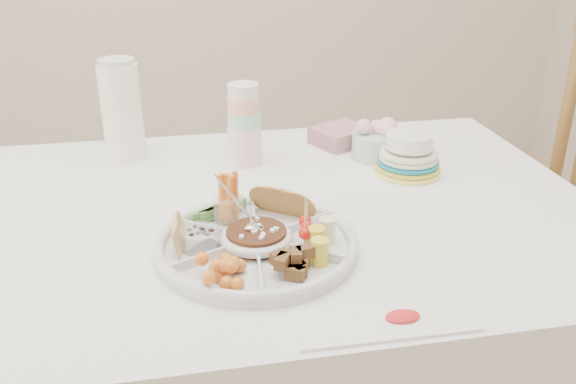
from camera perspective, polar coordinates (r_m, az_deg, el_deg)
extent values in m
cube|color=white|center=(1.55, -2.75, -14.17)|extent=(1.52, 1.02, 0.76)
cube|color=brown|center=(1.83, 24.06, -3.15)|extent=(0.58, 0.58, 1.11)
cylinder|color=silver|center=(1.16, -2.96, -4.59)|extent=(0.50, 0.50, 0.04)
cylinder|color=black|center=(1.16, -2.97, -4.27)|extent=(0.15, 0.15, 0.04)
cylinder|color=silver|center=(1.54, -4.14, 6.83)|extent=(0.09, 0.09, 0.24)
cylinder|color=white|center=(1.62, -15.30, 7.49)|extent=(0.13, 0.13, 0.27)
cylinder|color=#A9CEB7|center=(1.62, 8.40, 4.93)|extent=(0.15, 0.15, 0.10)
cube|color=#B47383|center=(1.71, 4.95, 5.27)|extent=(0.18, 0.17, 0.05)
cylinder|color=gold|center=(1.53, 11.22, 3.59)|extent=(0.20, 0.20, 0.10)
cube|color=white|center=(0.99, 9.00, -11.90)|extent=(0.29, 0.10, 0.01)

